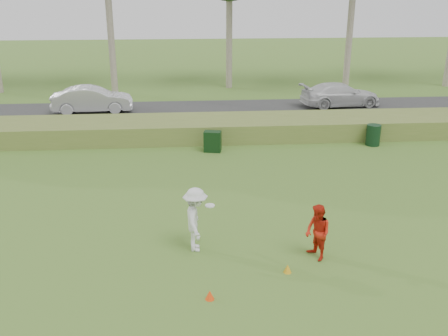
{
  "coord_description": "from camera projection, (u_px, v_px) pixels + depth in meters",
  "views": [
    {
      "loc": [
        -1.23,
        -11.47,
        6.99
      ],
      "look_at": [
        0.0,
        4.0,
        1.3
      ],
      "focal_mm": 40.0,
      "sensor_mm": 36.0,
      "label": 1
    }
  ],
  "objects": [
    {
      "name": "cone_orange",
      "position": [
        210.0,
        295.0,
        11.77
      ],
      "size": [
        0.22,
        0.22,
        0.24
      ],
      "primitive_type": "cone",
      "color": "#FF430D",
      "rests_on": "ground"
    },
    {
      "name": "utility_cabinet",
      "position": [
        213.0,
        141.0,
        22.17
      ],
      "size": [
        0.83,
        0.61,
        0.93
      ],
      "primitive_type": "cube",
      "rotation": [
        0.0,
        0.0,
        -0.22
      ],
      "color": "black",
      "rests_on": "ground"
    },
    {
      "name": "car_mid",
      "position": [
        92.0,
        99.0,
        28.76
      ],
      "size": [
        4.65,
        1.92,
        1.5
      ],
      "primitive_type": "imported",
      "rotation": [
        0.0,
        0.0,
        1.65
      ],
      "color": "silver",
      "rests_on": "park_road"
    },
    {
      "name": "park_road",
      "position": [
        206.0,
        112.0,
        29.13
      ],
      "size": [
        80.0,
        6.0,
        0.06
      ],
      "primitive_type": "cube",
      "color": "#2D2D2D",
      "rests_on": "ground"
    },
    {
      "name": "cone_yellow",
      "position": [
        288.0,
        268.0,
        12.88
      ],
      "size": [
        0.21,
        0.21,
        0.23
      ],
      "primitive_type": "cone",
      "color": "gold",
      "rests_on": "ground"
    },
    {
      "name": "trash_bin",
      "position": [
        373.0,
        135.0,
        23.06
      ],
      "size": [
        0.73,
        0.73,
        0.97
      ],
      "primitive_type": "cylinder",
      "rotation": [
        0.0,
        0.0,
        0.14
      ],
      "color": "black",
      "rests_on": "ground"
    },
    {
      "name": "player_red",
      "position": [
        318.0,
        233.0,
        13.33
      ],
      "size": [
        0.82,
        0.92,
        1.56
      ],
      "primitive_type": "imported",
      "rotation": [
        0.0,
        0.0,
        -1.21
      ],
      "color": "red",
      "rests_on": "ground"
    },
    {
      "name": "player_white",
      "position": [
        196.0,
        220.0,
        13.75
      ],
      "size": [
        0.89,
        1.2,
        1.84
      ],
      "rotation": [
        0.0,
        0.0,
        1.59
      ],
      "color": "silver",
      "rests_on": "ground"
    },
    {
      "name": "car_right",
      "position": [
        340.0,
        95.0,
        30.25
      ],
      "size": [
        5.03,
        2.53,
        1.4
      ],
      "primitive_type": "imported",
      "rotation": [
        0.0,
        0.0,
        1.69
      ],
      "color": "silver",
      "rests_on": "park_road"
    },
    {
      "name": "ground",
      "position": [
        236.0,
        266.0,
        13.23
      ],
      "size": [
        120.0,
        120.0,
        0.0
      ],
      "primitive_type": "plane",
      "color": "#3F6923",
      "rests_on": "ground"
    },
    {
      "name": "reed_strip",
      "position": [
        211.0,
        128.0,
        24.31
      ],
      "size": [
        80.0,
        3.0,
        0.9
      ],
      "primitive_type": "cube",
      "color": "#5A702D",
      "rests_on": "ground"
    }
  ]
}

